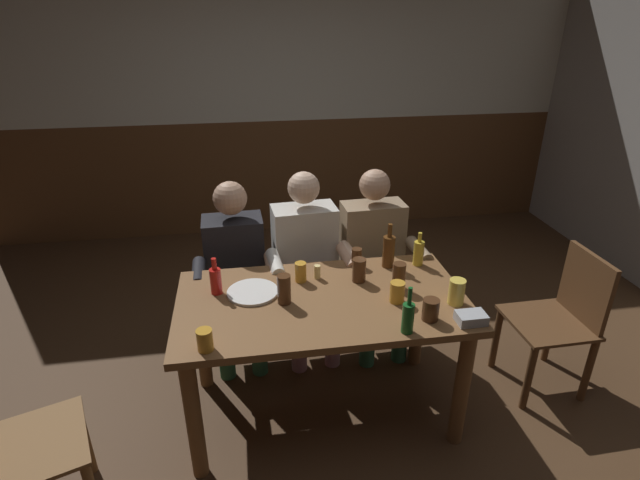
# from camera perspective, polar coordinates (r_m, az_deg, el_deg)

# --- Properties ---
(ground_plane) EXTENTS (6.87, 6.87, 0.00)m
(ground_plane) POSITION_cam_1_polar(r_m,az_deg,el_deg) (3.19, -0.21, -17.03)
(ground_plane) COLOR #4C331E
(back_wall_upper) EXTENTS (5.73, 0.12, 1.45)m
(back_wall_upper) POSITION_cam_1_polar(r_m,az_deg,el_deg) (4.95, -5.31, 21.83)
(back_wall_upper) COLOR beige
(back_wall_wainscot) EXTENTS (5.73, 0.12, 1.14)m
(back_wall_wainscot) POSITION_cam_1_polar(r_m,az_deg,el_deg) (5.18, -4.74, 7.44)
(back_wall_wainscot) COLOR brown
(back_wall_wainscot) RESTS_ON ground_plane
(dining_table) EXTENTS (1.51, 0.83, 0.76)m
(dining_table) POSITION_cam_1_polar(r_m,az_deg,el_deg) (2.68, 0.26, -8.98)
(dining_table) COLOR brown
(dining_table) RESTS_ON ground_plane
(person_0) EXTENTS (0.52, 0.53, 1.19)m
(person_0) POSITION_cam_1_polar(r_m,az_deg,el_deg) (3.20, -9.68, -2.85)
(person_0) COLOR black
(person_0) RESTS_ON ground_plane
(person_1) EXTENTS (0.56, 0.55, 1.23)m
(person_1) POSITION_cam_1_polar(r_m,az_deg,el_deg) (3.21, -1.55, -1.95)
(person_1) COLOR silver
(person_1) RESTS_ON ground_plane
(person_2) EXTENTS (0.56, 0.51, 1.22)m
(person_2) POSITION_cam_1_polar(r_m,az_deg,el_deg) (3.29, 6.32, -1.58)
(person_2) COLOR #997F60
(person_2) RESTS_ON ground_plane
(chair_empty_near_right) EXTENTS (0.45, 0.45, 0.88)m
(chair_empty_near_right) POSITION_cam_1_polar(r_m,az_deg,el_deg) (3.31, 25.90, -7.98)
(chair_empty_near_right) COLOR brown
(chair_empty_near_right) RESTS_ON ground_plane
(chair_empty_near_left) EXTENTS (0.56, 0.56, 0.88)m
(chair_empty_near_left) POSITION_cam_1_polar(r_m,az_deg,el_deg) (2.59, -32.28, -19.71)
(chair_empty_near_left) COLOR brown
(chair_empty_near_left) RESTS_ON ground_plane
(table_candle) EXTENTS (0.04, 0.04, 0.08)m
(table_candle) POSITION_cam_1_polar(r_m,az_deg,el_deg) (2.78, -0.32, -3.67)
(table_candle) COLOR #F9E08C
(table_candle) RESTS_ON dining_table
(condiment_caddy) EXTENTS (0.14, 0.10, 0.05)m
(condiment_caddy) POSITION_cam_1_polar(r_m,az_deg,el_deg) (2.53, 16.95, -8.56)
(condiment_caddy) COLOR #B2B7BC
(condiment_caddy) RESTS_ON dining_table
(plate_0) EXTENTS (0.27, 0.27, 0.01)m
(plate_0) POSITION_cam_1_polar(r_m,az_deg,el_deg) (2.68, -7.74, -5.94)
(plate_0) COLOR white
(plate_0) RESTS_ON dining_table
(bottle_0) EXTENTS (0.06, 0.06, 0.24)m
(bottle_0) POSITION_cam_1_polar(r_m,az_deg,el_deg) (2.36, 10.07, -8.67)
(bottle_0) COLOR #195923
(bottle_0) RESTS_ON dining_table
(bottle_1) EXTENTS (0.06, 0.06, 0.21)m
(bottle_1) POSITION_cam_1_polar(r_m,az_deg,el_deg) (2.96, 11.24, -1.41)
(bottle_1) COLOR gold
(bottle_1) RESTS_ON dining_table
(bottle_2) EXTENTS (0.07, 0.07, 0.27)m
(bottle_2) POSITION_cam_1_polar(r_m,az_deg,el_deg) (2.91, 7.88, -1.21)
(bottle_2) COLOR #593314
(bottle_2) RESTS_ON dining_table
(bottle_3) EXTENTS (0.06, 0.06, 0.21)m
(bottle_3) POSITION_cam_1_polar(r_m,az_deg,el_deg) (2.68, -11.89, -4.55)
(bottle_3) COLOR red
(bottle_3) RESTS_ON dining_table
(pint_glass_0) EXTENTS (0.08, 0.08, 0.11)m
(pint_glass_0) POSITION_cam_1_polar(r_m,az_deg,el_deg) (2.48, 12.58, -7.81)
(pint_glass_0) COLOR #4C2D19
(pint_glass_0) RESTS_ON dining_table
(pint_glass_1) EXTENTS (0.08, 0.08, 0.11)m
(pint_glass_1) POSITION_cam_1_polar(r_m,az_deg,el_deg) (2.59, 8.85, -5.93)
(pint_glass_1) COLOR gold
(pint_glass_1) RESTS_ON dining_table
(pint_glass_2) EXTENTS (0.07, 0.07, 0.16)m
(pint_glass_2) POSITION_cam_1_polar(r_m,az_deg,el_deg) (2.55, -4.15, -5.66)
(pint_glass_2) COLOR #4C2D19
(pint_glass_2) RESTS_ON dining_table
(pint_glass_3) EXTENTS (0.08, 0.08, 0.14)m
(pint_glass_3) POSITION_cam_1_polar(r_m,az_deg,el_deg) (2.64, 15.40, -5.75)
(pint_glass_3) COLOR #E5C64C
(pint_glass_3) RESTS_ON dining_table
(pint_glass_4) EXTENTS (0.07, 0.07, 0.15)m
(pint_glass_4) POSITION_cam_1_polar(r_m,az_deg,el_deg) (2.70, 9.04, -4.11)
(pint_glass_4) COLOR #4C2D19
(pint_glass_4) RESTS_ON dining_table
(pint_glass_5) EXTENTS (0.06, 0.06, 0.11)m
(pint_glass_5) POSITION_cam_1_polar(r_m,az_deg,el_deg) (2.75, -2.24, -3.70)
(pint_glass_5) COLOR gold
(pint_glass_5) RESTS_ON dining_table
(pint_glass_6) EXTENTS (0.07, 0.07, 0.10)m
(pint_glass_6) POSITION_cam_1_polar(r_m,az_deg,el_deg) (2.29, -13.08, -11.12)
(pint_glass_6) COLOR gold
(pint_glass_6) RESTS_ON dining_table
(pint_glass_7) EXTENTS (0.08, 0.08, 0.13)m
(pint_glass_7) POSITION_cam_1_polar(r_m,az_deg,el_deg) (2.75, 4.51, -3.46)
(pint_glass_7) COLOR #4C2D19
(pint_glass_7) RESTS_ON dining_table
(pint_glass_8) EXTENTS (0.06, 0.06, 0.11)m
(pint_glass_8) POSITION_cam_1_polar(r_m,az_deg,el_deg) (2.91, 4.22, -1.99)
(pint_glass_8) COLOR #4C2D19
(pint_glass_8) RESTS_ON dining_table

